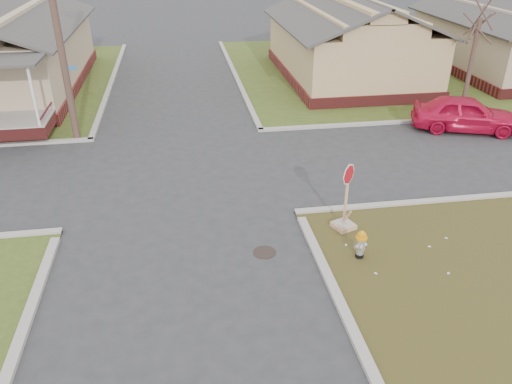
{
  "coord_description": "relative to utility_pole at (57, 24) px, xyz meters",
  "views": [
    {
      "loc": [
        0.2,
        -11.66,
        7.95
      ],
      "look_at": [
        2.2,
        1.0,
        1.1
      ],
      "focal_mm": 35.0,
      "sensor_mm": 36.0,
      "label": 1
    }
  ],
  "objects": [
    {
      "name": "curbs",
      "position": [
        4.2,
        -3.9,
        -4.66
      ],
      "size": [
        80.0,
        40.0,
        0.12
      ],
      "primitive_type": null,
      "color": "#A39C93",
      "rests_on": "ground"
    },
    {
      "name": "manhole",
      "position": [
        6.4,
        -9.4,
        -4.66
      ],
      "size": [
        0.64,
        0.64,
        0.01
      ],
      "primitive_type": "cylinder",
      "color": "black",
      "rests_on": "ground"
    },
    {
      "name": "stop_sign",
      "position": [
        8.92,
        -8.58,
        -4.16
      ],
      "size": [
        0.59,
        0.58,
        2.08
      ],
      "rotation": [
        0.0,
        0.0,
        0.36
      ],
      "color": "tan",
      "rests_on": "ground"
    },
    {
      "name": "ground",
      "position": [
        4.2,
        -8.9,
        -4.66
      ],
      "size": [
        120.0,
        120.0,
        0.0
      ],
      "primitive_type": "plane",
      "color": "#2C2D2F",
      "rests_on": "ground"
    },
    {
      "name": "tree_mid_right",
      "position": [
        18.2,
        1.3,
        -2.51
      ],
      "size": [
        0.22,
        0.22,
        4.2
      ],
      "primitive_type": "cylinder",
      "color": "#3B2722",
      "rests_on": "verge_far_right"
    },
    {
      "name": "utility_pole",
      "position": [
        0.0,
        0.0,
        0.0
      ],
      "size": [
        1.8,
        0.28,
        9.0
      ],
      "color": "#3B2722",
      "rests_on": "ground"
    },
    {
      "name": "side_house_yellow",
      "position": [
        14.2,
        7.6,
        -2.47
      ],
      "size": [
        7.6,
        11.6,
        4.7
      ],
      "color": "maroon",
      "rests_on": "ground"
    },
    {
      "name": "red_sedan",
      "position": [
        16.62,
        -1.56,
        -3.9
      ],
      "size": [
        4.8,
        3.19,
        1.52
      ],
      "primitive_type": "imported",
      "rotation": [
        0.0,
        0.0,
        1.23
      ],
      "color": "red",
      "rests_on": "ground"
    },
    {
      "name": "side_house_tan",
      "position": [
        24.2,
        7.6,
        -2.47
      ],
      "size": [
        7.6,
        11.6,
        4.7
      ],
      "color": "maroon",
      "rests_on": "ground"
    },
    {
      "name": "fire_hydrant",
      "position": [
        8.89,
        -10.07,
        -4.16
      ],
      "size": [
        0.31,
        0.31,
        0.83
      ],
      "rotation": [
        0.0,
        0.0,
        0.23
      ],
      "color": "black",
      "rests_on": "ground"
    }
  ]
}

